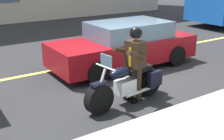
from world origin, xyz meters
TOP-DOWN VIEW (x-y plane):
  - ground_plane at (0.00, 0.00)m, footprint 80.00×80.00m
  - lane_center_stripe at (0.00, -2.00)m, footprint 60.00×0.16m
  - motorcycle_main at (0.87, 1.07)m, footprint 2.22×0.78m
  - rider_main at (0.68, 1.04)m, footprint 0.67×0.61m
  - car_dark at (-0.64, -1.16)m, footprint 4.60×1.92m

SIDE VIEW (x-z plane):
  - ground_plane at x=0.00m, z-range 0.00..0.00m
  - lane_center_stripe at x=0.00m, z-range 0.00..0.01m
  - motorcycle_main at x=0.87m, z-range -0.18..1.08m
  - car_dark at x=-0.64m, z-range -0.01..1.39m
  - rider_main at x=0.68m, z-range 0.17..1.91m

